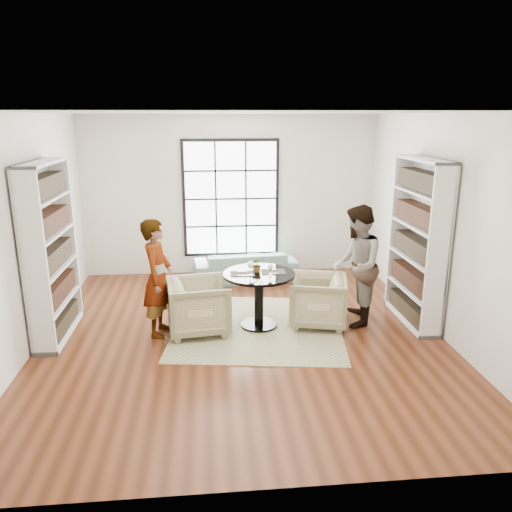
{
  "coord_description": "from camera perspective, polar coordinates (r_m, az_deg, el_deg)",
  "views": [
    {
      "loc": [
        -0.44,
        -6.4,
        2.97
      ],
      "look_at": [
        0.23,
        0.4,
        1.04
      ],
      "focal_mm": 35.0,
      "sensor_mm": 36.0,
      "label": 1
    }
  ],
  "objects": [
    {
      "name": "placemat_left",
      "position": [
        7.02,
        -1.55,
        -2.04
      ],
      "size": [
        0.34,
        0.27,
        0.01
      ],
      "primitive_type": "cube",
      "rotation": [
        0.0,
        0.0,
        -0.02
      ],
      "color": "black",
      "rests_on": "pedestal_table"
    },
    {
      "name": "person_right",
      "position": [
        7.31,
        11.4,
        -1.13
      ],
      "size": [
        0.87,
        1.0,
        1.76
      ],
      "primitive_type": "imported",
      "rotation": [
        0.0,
        0.0,
        -1.85
      ],
      "color": "gray",
      "rests_on": "ground"
    },
    {
      "name": "rug",
      "position": [
        7.33,
        0.23,
        -8.06
      ],
      "size": [
        2.69,
        2.69,
        0.01
      ],
      "primitive_type": "cube",
      "rotation": [
        0.0,
        0.0,
        -0.14
      ],
      "color": "tan",
      "rests_on": "ground"
    },
    {
      "name": "flower_centerpiece",
      "position": [
        7.08,
        0.14,
        -1.0
      ],
      "size": [
        0.2,
        0.18,
        0.21
      ],
      "primitive_type": "imported",
      "rotation": [
        0.0,
        0.0,
        0.07
      ],
      "color": "gray",
      "rests_on": "pedestal_table"
    },
    {
      "name": "room_shell",
      "position": [
        7.16,
        -1.92,
        1.97
      ],
      "size": [
        6.0,
        6.01,
        6.0
      ],
      "color": "silver",
      "rests_on": "ground"
    },
    {
      "name": "person_left",
      "position": [
        6.97,
        -11.18,
        -2.46
      ],
      "size": [
        0.49,
        0.66,
        1.64
      ],
      "primitive_type": "imported",
      "rotation": [
        0.0,
        0.0,
        1.4
      ],
      "color": "gray",
      "rests_on": "ground"
    },
    {
      "name": "wine_glass_right",
      "position": [
        6.9,
        1.65,
        -1.3
      ],
      "size": [
        0.08,
        0.08,
        0.18
      ],
      "color": "silver",
      "rests_on": "pedestal_table"
    },
    {
      "name": "wine_glass_left",
      "position": [
        6.91,
        -0.6,
        -1.05
      ],
      "size": [
        0.1,
        0.1,
        0.21
      ],
      "color": "silver",
      "rests_on": "pedestal_table"
    },
    {
      "name": "armchair_left",
      "position": [
        7.08,
        -6.54,
        -5.71
      ],
      "size": [
        0.94,
        0.92,
        0.77
      ],
      "primitive_type": "imported",
      "rotation": [
        0.0,
        0.0,
        1.7
      ],
      "color": "#C6C18E",
      "rests_on": "ground"
    },
    {
      "name": "armchair_right",
      "position": [
        7.33,
        7.05,
        -5.09
      ],
      "size": [
        0.97,
        0.96,
        0.74
      ],
      "primitive_type": "imported",
      "rotation": [
        0.0,
        0.0,
        -1.81
      ],
      "color": "tan",
      "rests_on": "ground"
    },
    {
      "name": "ground",
      "position": [
        7.07,
        -1.54,
        -9.04
      ],
      "size": [
        6.0,
        6.0,
        0.0
      ],
      "primitive_type": "plane",
      "color": "#5D2B16"
    },
    {
      "name": "cutlery_left",
      "position": [
        7.02,
        -1.56,
        -1.99
      ],
      "size": [
        0.14,
        0.22,
        0.01
      ],
      "primitive_type": null,
      "rotation": [
        0.0,
        0.0,
        -0.02
      ],
      "color": "silver",
      "rests_on": "placemat_left"
    },
    {
      "name": "cutlery_right",
      "position": [
        7.11,
        1.99,
        -1.76
      ],
      "size": [
        0.14,
        0.22,
        0.01
      ],
      "primitive_type": null,
      "rotation": [
        0.0,
        0.0,
        -0.02
      ],
      "color": "silver",
      "rests_on": "placemat_right"
    },
    {
      "name": "pedestal_table",
      "position": [
        7.14,
        0.34,
        -3.68
      ],
      "size": [
        1.02,
        1.02,
        0.82
      ],
      "rotation": [
        0.0,
        0.0,
        -0.02
      ],
      "color": "black",
      "rests_on": "ground"
    },
    {
      "name": "placemat_right",
      "position": [
        7.11,
        1.99,
        -1.82
      ],
      "size": [
        0.34,
        0.27,
        0.01
      ],
      "primitive_type": "cube",
      "rotation": [
        0.0,
        0.0,
        -0.02
      ],
      "color": "black",
      "rests_on": "pedestal_table"
    },
    {
      "name": "sofa",
      "position": [
        9.28,
        -1.19,
        -1.1
      ],
      "size": [
        1.93,
        0.9,
        0.55
      ],
      "primitive_type": "imported",
      "rotation": [
        0.0,
        0.0,
        3.23
      ],
      "color": "gray",
      "rests_on": "ground"
    }
  ]
}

